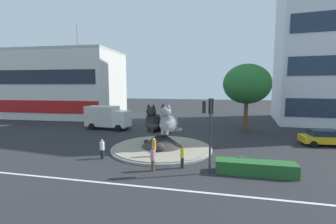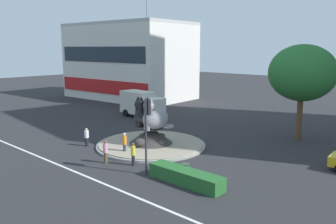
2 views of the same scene
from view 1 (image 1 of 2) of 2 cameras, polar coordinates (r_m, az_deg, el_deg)
name	(u,v)px [view 1 (image 1 of 2)]	position (r m, az deg, el deg)	size (l,w,h in m)	color
ground_plane	(162,149)	(22.05, -1.58, -9.21)	(160.00, 160.00, 0.00)	#28282B
lane_centreline	(129,185)	(14.76, -9.59, -17.50)	(112.00, 0.20, 0.01)	silver
roundabout_island	(162,144)	(21.89, -1.59, -7.90)	(9.48, 9.48, 1.66)	gray
cat_statue_black	(154,121)	(21.70, -3.52, -2.32)	(2.19, 2.80, 2.69)	black
cat_statue_grey	(168,122)	(21.03, 0.10, -2.50)	(2.28, 2.86, 2.78)	gray
traffic_light_mast	(209,119)	(15.69, 10.25, -1.72)	(0.72, 0.52, 5.15)	#2D2D33
shophouse_block	(65,84)	(49.31, -24.19, 6.30)	(21.20, 13.44, 18.35)	silver
clipped_hedge_strip	(255,168)	(17.07, 20.82, -12.85)	(5.25, 1.20, 0.90)	#235B28
broadleaf_tree_behind_island	(247,84)	(31.47, 19.01, 6.58)	(6.04, 6.04, 8.78)	brown
pedestrian_orange_shirt	(154,148)	(18.82, -3.49, -9.01)	(0.34, 0.34, 1.78)	#33384C
pedestrian_white_shirt	(102,149)	(19.83, -16.04, -8.75)	(0.38, 0.38, 1.62)	black
pedestrian_pink_shirt	(153,158)	(16.49, -3.77, -11.40)	(0.35, 0.35, 1.73)	brown
pedestrian_yellow_shirt	(182,156)	(17.02, 3.58, -10.84)	(0.32, 0.32, 1.70)	black
sedan_on_far_lane	(325,137)	(28.01, 34.53, -5.22)	(4.84, 2.38, 1.59)	gold
delivery_box_truck	(107,117)	(32.78, -14.90, -1.17)	(6.24, 2.96, 3.16)	silver
litter_bin	(242,163)	(17.84, 17.83, -11.88)	(0.56, 0.56, 0.90)	#2D4233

